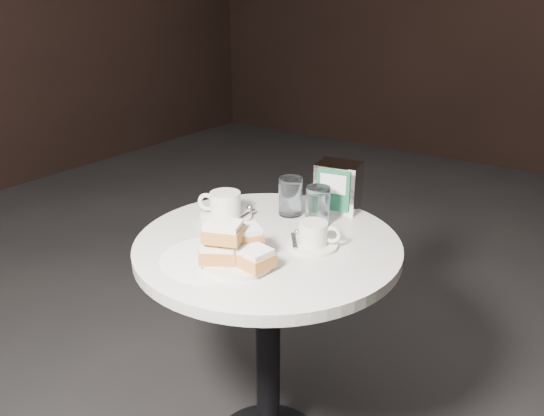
% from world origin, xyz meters
% --- Properties ---
extents(cafe_table, '(0.70, 0.70, 0.74)m').
position_xyz_m(cafe_table, '(0.00, 0.00, 0.55)').
color(cafe_table, black).
rests_on(cafe_table, ground).
extents(sugar_spill, '(0.26, 0.26, 0.00)m').
position_xyz_m(sugar_spill, '(-0.05, -0.16, 0.75)').
color(sugar_spill, white).
rests_on(sugar_spill, cafe_table).
extents(beignet_plate, '(0.21, 0.21, 0.11)m').
position_xyz_m(beignet_plate, '(0.02, -0.15, 0.79)').
color(beignet_plate, silver).
rests_on(beignet_plate, cafe_table).
extents(coffee_cup_left, '(0.19, 0.19, 0.08)m').
position_xyz_m(coffee_cup_left, '(-0.19, 0.05, 0.78)').
color(coffee_cup_left, white).
rests_on(coffee_cup_left, cafe_table).
extents(coffee_cup_right, '(0.17, 0.17, 0.07)m').
position_xyz_m(coffee_cup_right, '(0.12, 0.04, 0.77)').
color(coffee_cup_right, silver).
rests_on(coffee_cup_right, cafe_table).
extents(water_glass_left, '(0.08, 0.08, 0.11)m').
position_xyz_m(water_glass_left, '(-0.05, 0.18, 0.80)').
color(water_glass_left, silver).
rests_on(water_glass_left, cafe_table).
extents(water_glass_right, '(0.07, 0.07, 0.11)m').
position_xyz_m(water_glass_right, '(0.05, 0.17, 0.80)').
color(water_glass_right, silver).
rests_on(water_glass_right, cafe_table).
extents(napkin_dispenser, '(0.14, 0.12, 0.14)m').
position_xyz_m(napkin_dispenser, '(0.04, 0.30, 0.82)').
color(napkin_dispenser, silver).
rests_on(napkin_dispenser, cafe_table).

